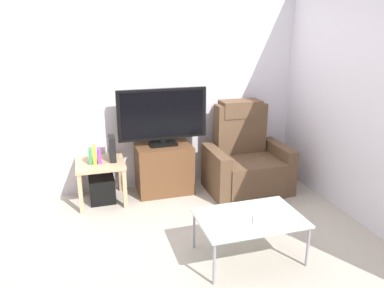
{
  "coord_description": "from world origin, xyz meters",
  "views": [
    {
      "loc": [
        -0.82,
        -3.32,
        1.97
      ],
      "look_at": [
        0.32,
        0.5,
        0.7
      ],
      "focal_mm": 35.02,
      "sensor_mm": 36.0,
      "label": 1
    }
  ],
  "objects_px": {
    "recliner_armchair": "(246,160)",
    "game_console": "(112,148)",
    "cell_phone": "(257,220)",
    "subwoofer_box": "(102,190)",
    "coffee_table": "(250,219)",
    "book_middle": "(94,154)",
    "book_leftmost": "(90,156)",
    "book_rightmost": "(99,156)",
    "side_table": "(100,168)",
    "tv_stand": "(164,169)",
    "television": "(163,116)"
  },
  "relations": [
    {
      "from": "side_table",
      "to": "subwoofer_box",
      "type": "distance_m",
      "value": 0.27
    },
    {
      "from": "tv_stand",
      "to": "television",
      "type": "relative_size",
      "value": 0.62
    },
    {
      "from": "book_middle",
      "to": "book_rightmost",
      "type": "height_order",
      "value": "book_middle"
    },
    {
      "from": "game_console",
      "to": "book_middle",
      "type": "bearing_deg",
      "value": -171.49
    },
    {
      "from": "book_leftmost",
      "to": "book_rightmost",
      "type": "distance_m",
      "value": 0.1
    },
    {
      "from": "book_rightmost",
      "to": "cell_phone",
      "type": "height_order",
      "value": "book_rightmost"
    },
    {
      "from": "subwoofer_box",
      "to": "game_console",
      "type": "height_order",
      "value": "game_console"
    },
    {
      "from": "book_middle",
      "to": "game_console",
      "type": "bearing_deg",
      "value": 8.51
    },
    {
      "from": "game_console",
      "to": "book_leftmost",
      "type": "bearing_deg",
      "value": -173.02
    },
    {
      "from": "tv_stand",
      "to": "coffee_table",
      "type": "xyz_separation_m",
      "value": [
        0.41,
        -1.55,
        0.07
      ]
    },
    {
      "from": "tv_stand",
      "to": "side_table",
      "type": "bearing_deg",
      "value": -175.84
    },
    {
      "from": "television",
      "to": "book_leftmost",
      "type": "xyz_separation_m",
      "value": [
        -0.85,
        -0.09,
        -0.38
      ]
    },
    {
      "from": "recliner_armchair",
      "to": "game_console",
      "type": "relative_size",
      "value": 3.79
    },
    {
      "from": "recliner_armchair",
      "to": "book_middle",
      "type": "xyz_separation_m",
      "value": [
        -1.8,
        0.12,
        0.22
      ]
    },
    {
      "from": "cell_phone",
      "to": "side_table",
      "type": "bearing_deg",
      "value": 150.72
    },
    {
      "from": "book_leftmost",
      "to": "coffee_table",
      "type": "relative_size",
      "value": 0.19
    },
    {
      "from": "tv_stand",
      "to": "side_table",
      "type": "xyz_separation_m",
      "value": [
        -0.75,
        -0.05,
        0.11
      ]
    },
    {
      "from": "television",
      "to": "cell_phone",
      "type": "height_order",
      "value": "television"
    },
    {
      "from": "book_rightmost",
      "to": "coffee_table",
      "type": "relative_size",
      "value": 0.18
    },
    {
      "from": "tv_stand",
      "to": "book_rightmost",
      "type": "distance_m",
      "value": 0.81
    },
    {
      "from": "recliner_armchair",
      "to": "cell_phone",
      "type": "height_order",
      "value": "recliner_armchair"
    },
    {
      "from": "recliner_armchair",
      "to": "cell_phone",
      "type": "bearing_deg",
      "value": -109.73
    },
    {
      "from": "cell_phone",
      "to": "television",
      "type": "bearing_deg",
      "value": 128.52
    },
    {
      "from": "tv_stand",
      "to": "subwoofer_box",
      "type": "xyz_separation_m",
      "value": [
        -0.75,
        -0.05,
        -0.16
      ]
    },
    {
      "from": "book_leftmost",
      "to": "game_console",
      "type": "relative_size",
      "value": 0.6
    },
    {
      "from": "recliner_armchair",
      "to": "side_table",
      "type": "relative_size",
      "value": 2.0
    },
    {
      "from": "book_rightmost",
      "to": "recliner_armchair",
      "type": "bearing_deg",
      "value": -3.77
    },
    {
      "from": "television",
      "to": "coffee_table",
      "type": "height_order",
      "value": "television"
    },
    {
      "from": "subwoofer_box",
      "to": "cell_phone",
      "type": "distance_m",
      "value": 1.99
    },
    {
      "from": "side_table",
      "to": "book_rightmost",
      "type": "xyz_separation_m",
      "value": [
        -0.0,
        -0.02,
        0.16
      ]
    },
    {
      "from": "subwoofer_box",
      "to": "tv_stand",
      "type": "bearing_deg",
      "value": 4.16
    },
    {
      "from": "book_rightmost",
      "to": "game_console",
      "type": "relative_size",
      "value": 0.58
    },
    {
      "from": "side_table",
      "to": "tv_stand",
      "type": "bearing_deg",
      "value": 4.16
    },
    {
      "from": "tv_stand",
      "to": "coffee_table",
      "type": "distance_m",
      "value": 1.61
    },
    {
      "from": "book_leftmost",
      "to": "game_console",
      "type": "distance_m",
      "value": 0.25
    },
    {
      "from": "recliner_armchair",
      "to": "book_leftmost",
      "type": "bearing_deg",
      "value": 177.56
    },
    {
      "from": "tv_stand",
      "to": "recliner_armchair",
      "type": "distance_m",
      "value": 1.01
    },
    {
      "from": "subwoofer_box",
      "to": "book_middle",
      "type": "distance_m",
      "value": 0.45
    },
    {
      "from": "subwoofer_box",
      "to": "coffee_table",
      "type": "bearing_deg",
      "value": -52.14
    },
    {
      "from": "game_console",
      "to": "recliner_armchair",
      "type": "bearing_deg",
      "value": -5.19
    },
    {
      "from": "book_rightmost",
      "to": "side_table",
      "type": "bearing_deg",
      "value": 80.48
    },
    {
      "from": "book_leftmost",
      "to": "book_rightmost",
      "type": "height_order",
      "value": "book_leftmost"
    },
    {
      "from": "coffee_table",
      "to": "book_rightmost",
      "type": "bearing_deg",
      "value": 128.31
    },
    {
      "from": "book_leftmost",
      "to": "subwoofer_box",
      "type": "bearing_deg",
      "value": 11.31
    },
    {
      "from": "side_table",
      "to": "book_middle",
      "type": "height_order",
      "value": "book_middle"
    },
    {
      "from": "tv_stand",
      "to": "coffee_table",
      "type": "height_order",
      "value": "tv_stand"
    },
    {
      "from": "side_table",
      "to": "book_middle",
      "type": "bearing_deg",
      "value": -160.2
    },
    {
      "from": "book_leftmost",
      "to": "book_rightmost",
      "type": "xyz_separation_m",
      "value": [
        0.1,
        0.0,
        -0.0
      ]
    },
    {
      "from": "book_leftmost",
      "to": "cell_phone",
      "type": "relative_size",
      "value": 1.14
    },
    {
      "from": "game_console",
      "to": "coffee_table",
      "type": "relative_size",
      "value": 0.32
    }
  ]
}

